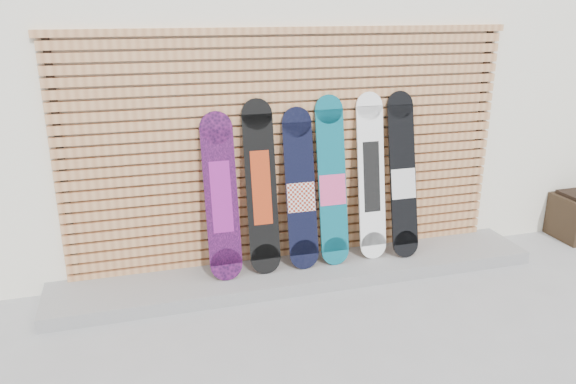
# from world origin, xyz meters

# --- Properties ---
(ground) EXTENTS (80.00, 80.00, 0.00)m
(ground) POSITION_xyz_m (0.00, 0.00, 0.00)
(ground) COLOR #939396
(ground) RESTS_ON ground
(building) EXTENTS (12.00, 5.00, 3.60)m
(building) POSITION_xyz_m (0.50, 3.50, 1.80)
(building) COLOR white
(building) RESTS_ON ground
(concrete_step) EXTENTS (4.60, 0.70, 0.12)m
(concrete_step) POSITION_xyz_m (-0.15, 0.68, 0.06)
(concrete_step) COLOR gray
(concrete_step) RESTS_ON ground
(slat_wall) EXTENTS (4.26, 0.08, 2.29)m
(slat_wall) POSITION_xyz_m (-0.15, 0.97, 1.21)
(slat_wall) COLOR #BD7E4E
(slat_wall) RESTS_ON ground
(snowboard_0) EXTENTS (0.29, 0.37, 1.48)m
(snowboard_0) POSITION_xyz_m (-0.87, 0.76, 0.86)
(snowboard_0) COLOR black
(snowboard_0) RESTS_ON concrete_step
(snowboard_1) EXTENTS (0.28, 0.34, 1.58)m
(snowboard_1) POSITION_xyz_m (-0.50, 0.78, 0.91)
(snowboard_1) COLOR black
(snowboard_1) RESTS_ON concrete_step
(snowboard_2) EXTENTS (0.28, 0.35, 1.48)m
(snowboard_2) POSITION_xyz_m (-0.13, 0.77, 0.85)
(snowboard_2) COLOR black
(snowboard_2) RESTS_ON concrete_step
(snowboard_3) EXTENTS (0.27, 0.34, 1.58)m
(snowboard_3) POSITION_xyz_m (0.18, 0.77, 0.90)
(snowboard_3) COLOR #0B5A6B
(snowboard_3) RESTS_ON concrete_step
(snowboard_4) EXTENTS (0.27, 0.31, 1.59)m
(snowboard_4) POSITION_xyz_m (0.59, 0.79, 0.91)
(snowboard_4) COLOR white
(snowboard_4) RESTS_ON concrete_step
(snowboard_5) EXTENTS (0.27, 0.38, 1.58)m
(snowboard_5) POSITION_xyz_m (0.90, 0.75, 0.90)
(snowboard_5) COLOR black
(snowboard_5) RESTS_ON concrete_step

